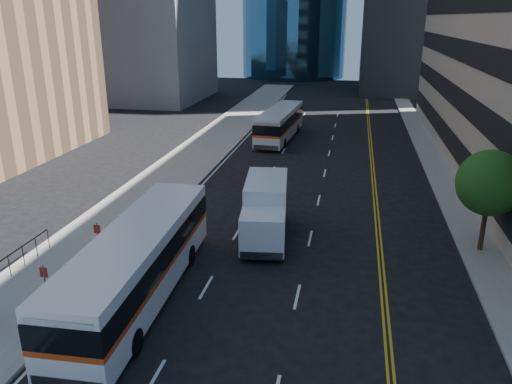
# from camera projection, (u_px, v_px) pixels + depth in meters

# --- Properties ---
(ground) EXTENTS (160.00, 160.00, 0.00)m
(ground) POSITION_uv_depth(u_px,v_px,m) (278.00, 322.00, 19.30)
(ground) COLOR black
(ground) RESTS_ON ground
(sidewalk_west) EXTENTS (5.00, 90.00, 0.15)m
(sidewalk_west) POSITION_uv_depth(u_px,v_px,m) (204.00, 149.00, 44.32)
(sidewalk_west) COLOR gray
(sidewalk_west) RESTS_ON ground
(sidewalk_east) EXTENTS (2.00, 90.00, 0.15)m
(sidewalk_east) POSITION_uv_depth(u_px,v_px,m) (433.00, 160.00, 40.79)
(sidewalk_east) COLOR gray
(sidewalk_east) RESTS_ON ground
(street_tree) EXTENTS (3.20, 3.20, 5.10)m
(street_tree) POSITION_uv_depth(u_px,v_px,m) (490.00, 183.00, 23.87)
(street_tree) COLOR #332114
(street_tree) RESTS_ON sidewalk_east
(bus_front) EXTENTS (3.03, 12.07, 3.09)m
(bus_front) POSITION_uv_depth(u_px,v_px,m) (138.00, 262.00, 20.39)
(bus_front) COLOR white
(bus_front) RESTS_ON ground
(bus_rear) EXTENTS (3.20, 11.37, 2.90)m
(bus_rear) POSITION_uv_depth(u_px,v_px,m) (280.00, 123.00, 47.73)
(bus_rear) COLOR silver
(bus_rear) RESTS_ON ground
(box_truck) EXTENTS (2.89, 6.50, 3.01)m
(box_truck) POSITION_uv_depth(u_px,v_px,m) (265.00, 209.00, 26.23)
(box_truck) COLOR silver
(box_truck) RESTS_ON ground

